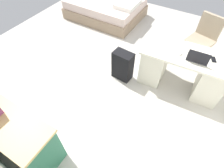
% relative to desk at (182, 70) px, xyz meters
% --- Properties ---
extents(ground_plane, '(6.02, 6.02, 0.00)m').
position_rel_desk_xyz_m(ground_plane, '(1.25, 0.18, -0.38)').
color(ground_plane, beige).
extents(desk, '(1.47, 0.73, 0.73)m').
position_rel_desk_xyz_m(desk, '(0.00, 0.00, 0.00)').
color(desk, silver).
rests_on(desk, ground_plane).
extents(office_chair, '(0.57, 0.57, 0.94)m').
position_rel_desk_xyz_m(office_chair, '(-0.10, -0.92, 0.04)').
color(office_chair, black).
rests_on(office_chair, ground_plane).
extents(credenza, '(1.80, 0.48, 0.76)m').
position_rel_desk_xyz_m(credenza, '(1.81, 2.31, -0.00)').
color(credenza, '#28664C').
rests_on(credenza, ground_plane).
extents(bed, '(1.91, 1.41, 0.58)m').
position_rel_desk_xyz_m(bed, '(2.48, -1.45, -0.14)').
color(bed, gray).
rests_on(bed, ground_plane).
extents(suitcase_black, '(0.38, 0.25, 0.58)m').
position_rel_desk_xyz_m(suitcase_black, '(0.98, 0.36, -0.09)').
color(suitcase_black, black).
rests_on(suitcase_black, ground_plane).
extents(laptop, '(0.32, 0.24, 0.21)m').
position_rel_desk_xyz_m(laptop, '(-0.14, 0.10, 0.40)').
color(laptop, '#333338').
rests_on(laptop, desk).
extents(computer_mouse, '(0.07, 0.10, 0.03)m').
position_rel_desk_xyz_m(computer_mouse, '(0.12, 0.07, 0.36)').
color(computer_mouse, white).
rests_on(computer_mouse, desk).
extents(cell_phone_near_laptop, '(0.11, 0.15, 0.01)m').
position_rel_desk_xyz_m(cell_phone_near_laptop, '(-0.37, -0.06, 0.35)').
color(cell_phone_near_laptop, black).
rests_on(cell_phone_near_laptop, desk).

